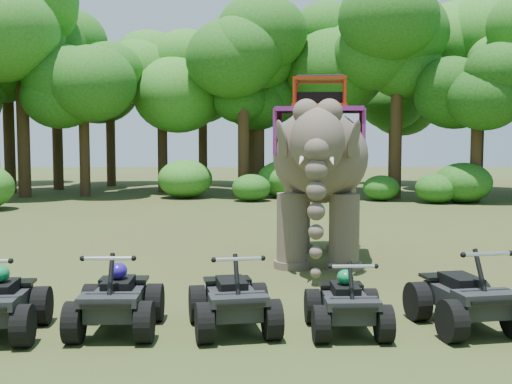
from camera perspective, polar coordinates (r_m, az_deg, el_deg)
ground at (r=11.66m, az=0.19°, el=-9.84°), size 110.00×110.00×0.00m
elephant at (r=15.56m, az=5.65°, el=2.20°), size 3.13×5.65×4.50m
atv_1 at (r=10.10m, az=-12.30°, el=-8.53°), size 1.27×1.74×1.28m
atv_2 at (r=9.93m, az=-2.06°, el=-8.72°), size 1.48×1.86×1.25m
atv_3 at (r=9.94m, az=8.06°, el=-9.04°), size 1.14×1.56×1.16m
atv_4 at (r=10.50m, az=18.15°, el=-8.02°), size 1.56×1.96×1.32m
tree_0 at (r=32.35m, az=-1.13°, el=7.30°), size 6.12×6.12×8.74m
tree_1 at (r=35.37m, az=5.90°, el=7.94°), size 6.87×6.87×9.81m
tree_2 at (r=32.38m, az=12.39°, el=7.41°), size 6.29×6.29×8.98m
tree_3 at (r=31.32m, az=19.00°, el=5.09°), size 4.56×4.56×6.51m
tree_30 at (r=33.50m, az=-15.04°, el=5.87°), size 5.15×5.15×7.35m
tree_31 at (r=35.71m, az=-8.34°, el=6.43°), size 5.60×5.60×8.01m
tree_33 at (r=39.65m, az=-0.47°, el=6.78°), size 6.06×6.06×8.66m
tree_34 at (r=41.13m, az=-4.76°, el=6.55°), size 5.91×5.91×8.45m
tree_38 at (r=40.68m, az=-12.82°, el=6.52°), size 5.97×5.97×8.53m
tree_39 at (r=34.65m, az=0.32°, el=6.03°), size 5.18×5.18×7.41m
tree_40 at (r=36.94m, az=19.23°, el=7.74°), size 7.03×7.03×10.05m
tree_41 at (r=40.77m, az=0.22°, el=7.33°), size 6.66×6.66×9.51m
tree_42 at (r=41.53m, az=12.09°, el=5.93°), size 5.40×5.40×7.71m
tree_43 at (r=34.20m, az=-20.08°, el=8.55°), size 7.51×7.51×10.72m
tree_45 at (r=37.17m, az=-21.18°, el=7.45°), size 6.83×6.83×9.76m
tree_46 at (r=38.69m, az=-17.30°, el=7.21°), size 6.62×6.62×9.45m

